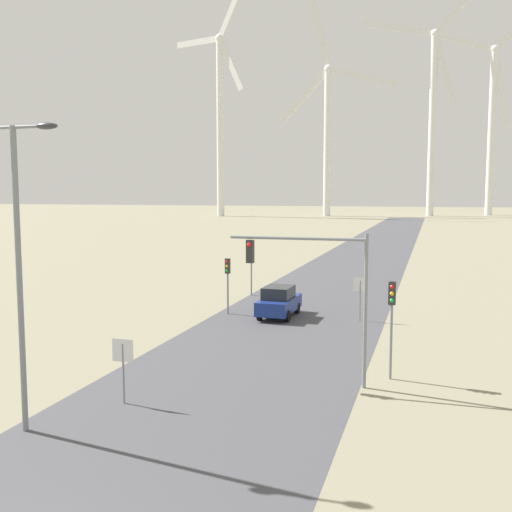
{
  "coord_description": "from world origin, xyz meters",
  "views": [
    {
      "loc": [
        7.47,
        -7.96,
        7.33
      ],
      "look_at": [
        0.0,
        17.14,
        4.53
      ],
      "focal_mm": 42.0,
      "sensor_mm": 36.0,
      "label": 1
    }
  ],
  "objects_px": {
    "traffic_light_post_near_right": "(392,308)",
    "wind_turbine_left": "(328,125)",
    "stop_sign_near": "(123,359)",
    "wind_turbine_far_left": "(220,111)",
    "stop_sign_far": "(360,291)",
    "car_approaching": "(279,302)",
    "traffic_light_post_mid_left": "(251,262)",
    "wind_turbine_center": "(433,106)",
    "streetlamp": "(18,241)",
    "wind_turbine_right": "(492,113)",
    "traffic_light_post_near_left": "(228,273)",
    "traffic_light_mast_overhead": "(315,274)"
  },
  "relations": [
    {
      "from": "wind_turbine_center",
      "to": "wind_turbine_left",
      "type": "bearing_deg",
      "value": -163.49
    },
    {
      "from": "traffic_light_post_mid_left",
      "to": "traffic_light_post_near_right",
      "type": "bearing_deg",
      "value": -57.1
    },
    {
      "from": "stop_sign_near",
      "to": "wind_turbine_far_left",
      "type": "distance_m",
      "value": 165.65
    },
    {
      "from": "traffic_light_post_near_left",
      "to": "stop_sign_near",
      "type": "bearing_deg",
      "value": -84.08
    },
    {
      "from": "traffic_light_mast_overhead",
      "to": "wind_turbine_right",
      "type": "bearing_deg",
      "value": 83.5
    },
    {
      "from": "wind_turbine_far_left",
      "to": "stop_sign_far",
      "type": "bearing_deg",
      "value": -67.05
    },
    {
      "from": "wind_turbine_far_left",
      "to": "wind_turbine_right",
      "type": "height_order",
      "value": "wind_turbine_far_left"
    },
    {
      "from": "traffic_light_post_near_right",
      "to": "traffic_light_mast_overhead",
      "type": "distance_m",
      "value": 3.39
    },
    {
      "from": "traffic_light_post_near_left",
      "to": "wind_turbine_left",
      "type": "height_order",
      "value": "wind_turbine_left"
    },
    {
      "from": "streetlamp",
      "to": "traffic_light_post_near_left",
      "type": "height_order",
      "value": "streetlamp"
    },
    {
      "from": "stop_sign_near",
      "to": "car_approaching",
      "type": "bearing_deg",
      "value": 84.33
    },
    {
      "from": "car_approaching",
      "to": "wind_turbine_left",
      "type": "xyz_separation_m",
      "value": [
        -23.09,
        148.81,
        26.71
      ]
    },
    {
      "from": "traffic_light_post_near_right",
      "to": "wind_turbine_left",
      "type": "relative_size",
      "value": 0.06
    },
    {
      "from": "wind_turbine_center",
      "to": "stop_sign_near",
      "type": "bearing_deg",
      "value": -92.91
    },
    {
      "from": "streetlamp",
      "to": "traffic_light_mast_overhead",
      "type": "bearing_deg",
      "value": 42.69
    },
    {
      "from": "traffic_light_post_mid_left",
      "to": "wind_turbine_far_left",
      "type": "bearing_deg",
      "value": 110.8
    },
    {
      "from": "wind_turbine_far_left",
      "to": "wind_turbine_center",
      "type": "xyz_separation_m",
      "value": [
        61.16,
        19.17,
        1.64
      ]
    },
    {
      "from": "wind_turbine_right",
      "to": "traffic_light_mast_overhead",
      "type": "bearing_deg",
      "value": -96.5
    },
    {
      "from": "streetlamp",
      "to": "traffic_light_post_near_left",
      "type": "xyz_separation_m",
      "value": [
        0.12,
        18.59,
        -3.41
      ]
    },
    {
      "from": "stop_sign_far",
      "to": "car_approaching",
      "type": "bearing_deg",
      "value": -176.79
    },
    {
      "from": "car_approaching",
      "to": "traffic_light_post_near_left",
      "type": "bearing_deg",
      "value": -178.92
    },
    {
      "from": "streetlamp",
      "to": "wind_turbine_center",
      "type": "distance_m",
      "value": 178.87
    },
    {
      "from": "wind_turbine_right",
      "to": "wind_turbine_far_left",
      "type": "bearing_deg",
      "value": -158.24
    },
    {
      "from": "traffic_light_post_near_right",
      "to": "traffic_light_post_mid_left",
      "type": "relative_size",
      "value": 1.18
    },
    {
      "from": "traffic_light_post_near_left",
      "to": "traffic_light_mast_overhead",
      "type": "distance_m",
      "value": 13.88
    },
    {
      "from": "traffic_light_post_near_right",
      "to": "wind_turbine_far_left",
      "type": "height_order",
      "value": "wind_turbine_far_left"
    },
    {
      "from": "wind_turbine_left",
      "to": "wind_turbine_right",
      "type": "bearing_deg",
      "value": 23.91
    },
    {
      "from": "streetlamp",
      "to": "traffic_light_mast_overhead",
      "type": "distance_m",
      "value": 10.56
    },
    {
      "from": "streetlamp",
      "to": "wind_turbine_center",
      "type": "relative_size",
      "value": 0.13
    },
    {
      "from": "wind_turbine_left",
      "to": "wind_turbine_center",
      "type": "relative_size",
      "value": 0.92
    },
    {
      "from": "car_approaching",
      "to": "stop_sign_near",
      "type": "bearing_deg",
      "value": -95.67
    },
    {
      "from": "wind_turbine_center",
      "to": "wind_turbine_right",
      "type": "distance_m",
      "value": 21.72
    },
    {
      "from": "stop_sign_near",
      "to": "traffic_light_post_mid_left",
      "type": "height_order",
      "value": "traffic_light_post_mid_left"
    },
    {
      "from": "streetlamp",
      "to": "stop_sign_far",
      "type": "xyz_separation_m",
      "value": [
        8.0,
        18.91,
        -4.14
      ]
    },
    {
      "from": "traffic_light_post_near_left",
      "to": "wind_turbine_right",
      "type": "relative_size",
      "value": 0.05
    },
    {
      "from": "streetlamp",
      "to": "wind_turbine_far_left",
      "type": "bearing_deg",
      "value": 107.83
    },
    {
      "from": "stop_sign_near",
      "to": "wind_turbine_right",
      "type": "distance_m",
      "value": 190.14
    },
    {
      "from": "streetlamp",
      "to": "wind_turbine_far_left",
      "type": "distance_m",
      "value": 167.22
    },
    {
      "from": "stop_sign_near",
      "to": "streetlamp",
      "type": "bearing_deg",
      "value": -119.94
    },
    {
      "from": "wind_turbine_right",
      "to": "streetlamp",
      "type": "bearing_deg",
      "value": -98.55
    },
    {
      "from": "traffic_light_post_near_right",
      "to": "car_approaching",
      "type": "xyz_separation_m",
      "value": [
        -7.15,
        10.2,
        -1.93
      ]
    },
    {
      "from": "traffic_light_mast_overhead",
      "to": "stop_sign_near",
      "type": "bearing_deg",
      "value": -145.6
    },
    {
      "from": "wind_turbine_far_left",
      "to": "stop_sign_near",
      "type": "bearing_deg",
      "value": -71.26
    },
    {
      "from": "streetlamp",
      "to": "traffic_light_post_near_right",
      "type": "bearing_deg",
      "value": 38.97
    },
    {
      "from": "stop_sign_near",
      "to": "traffic_light_post_mid_left",
      "type": "bearing_deg",
      "value": 95.57
    },
    {
      "from": "streetlamp",
      "to": "stop_sign_near",
      "type": "bearing_deg",
      "value": 60.06
    },
    {
      "from": "car_approaching",
      "to": "traffic_light_post_mid_left",
      "type": "bearing_deg",
      "value": 119.43
    },
    {
      "from": "traffic_light_post_mid_left",
      "to": "wind_turbine_center",
      "type": "relative_size",
      "value": 0.05
    },
    {
      "from": "stop_sign_near",
      "to": "traffic_light_mast_overhead",
      "type": "xyz_separation_m",
      "value": [
        5.93,
        4.06,
        2.64
      ]
    },
    {
      "from": "traffic_light_post_near_right",
      "to": "wind_turbine_left",
      "type": "distance_m",
      "value": 163.75
    }
  ]
}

